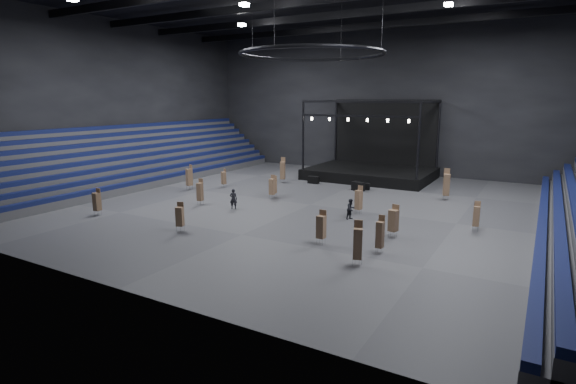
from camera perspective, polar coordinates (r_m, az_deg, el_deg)
The scene contains 28 objects.
floor at distance 40.31m, azimuth 2.86°, elevation -1.61°, with size 50.00×50.00×0.00m, color #424245.
wall_back at distance 58.70m, azimuth 12.55°, elevation 11.19°, with size 50.00×0.20×18.00m, color black.
wall_front at distance 22.63m, azimuth -22.39°, elevation 10.06°, with size 50.00×0.20×18.00m, color black.
wall_left at distance 55.27m, azimuth -21.19°, elevation 10.67°, with size 0.20×42.00×18.00m, color black.
bleachers_left at distance 54.22m, azimuth -19.25°, elevation 3.07°, with size 7.20×40.00×6.40m.
stage at distance 54.75m, azimuth 10.68°, elevation 3.31°, with size 14.00×10.00×9.20m.
truss_ring at distance 39.39m, azimuth 3.07°, elevation 17.11°, with size 12.30×12.30×5.15m.
roof_girders at distance 40.00m, azimuth 3.14°, elevation 23.11°, with size 49.00×30.35×0.70m.
flight_case_left at distance 50.34m, azimuth 3.25°, elevation 1.55°, with size 1.20×0.60×0.80m, color black.
flight_case_mid at distance 46.86m, azimuth 8.90°, elevation 0.71°, with size 1.34×0.67×0.90m, color black.
flight_case_right at distance 47.44m, azimuth 9.73°, elevation 0.70°, with size 1.04×0.52×0.69m, color black.
chair_stack_0 at distance 50.55m, azimuth -0.68°, elevation 2.82°, with size 0.62×0.62×2.87m.
chair_stack_1 at distance 39.53m, azimuth -23.10°, elevation -1.08°, with size 0.50×0.50×2.23m.
chair_stack_2 at distance 43.45m, azimuth -1.78°, elevation 0.82°, with size 0.50×0.50×2.05m.
chair_stack_3 at distance 28.13m, azimuth 11.61°, elevation -5.25°, with size 0.46×0.46×2.39m.
chair_stack_4 at distance 37.20m, azimuth 8.97°, elevation -0.93°, with size 0.60×0.60×2.37m.
chair_stack_5 at distance 48.44m, azimuth -8.17°, elevation 1.82°, with size 0.56×0.56×1.98m.
chair_stack_6 at distance 40.69m, azimuth -11.11°, elevation 0.08°, with size 0.50×0.50×2.38m.
chair_stack_7 at distance 31.41m, azimuth 13.25°, elevation -3.48°, with size 0.66×0.66×2.30m.
chair_stack_8 at distance 25.79m, azimuth 8.85°, elevation -6.38°, with size 0.64×0.64×2.64m.
chair_stack_9 at distance 44.32m, azimuth 19.48°, elevation 0.94°, with size 0.68×0.68×2.97m.
chair_stack_10 at distance 47.71m, azimuth -12.42°, elevation 1.90°, with size 0.70×0.70×2.62m.
chair_stack_11 at distance 34.82m, azimuth 22.81°, elevation -2.78°, with size 0.47×0.47×2.17m.
chair_stack_12 at distance 32.92m, azimuth -13.57°, elevation -2.97°, with size 0.64×0.64×2.13m.
chair_stack_13 at distance 29.26m, azimuth 4.25°, elevation -4.37°, with size 0.53×0.53×2.28m.
chair_stack_14 at distance 42.55m, azimuth -2.04°, elevation 0.74°, with size 0.49×0.49×2.26m.
man_center at distance 38.78m, azimuth -6.94°, elevation -0.88°, with size 0.65×0.42×1.77m, color black.
crew_member at distance 35.60m, azimuth 7.99°, elevation -2.16°, with size 0.80×0.62×1.65m, color black.
Camera 1 is at (17.84, -34.92, 9.34)m, focal length 28.00 mm.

